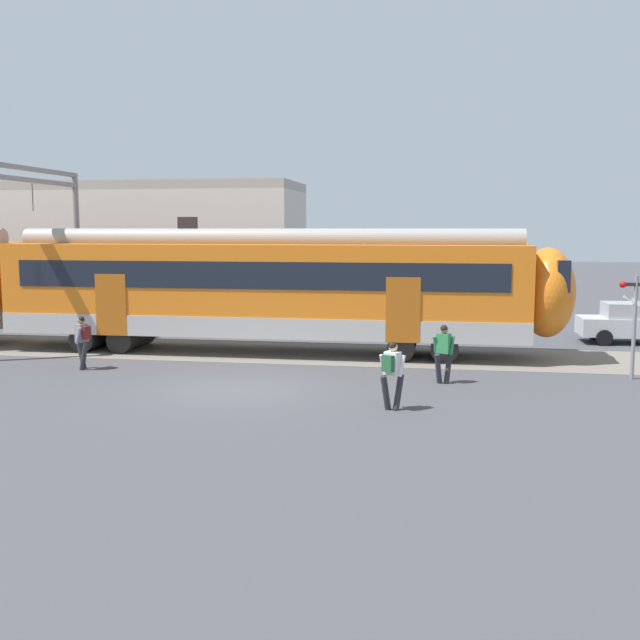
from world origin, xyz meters
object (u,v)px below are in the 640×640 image
object	(u,v)px
pedestrian_white	(392,370)
commuter_train	(37,285)
parked_car_silver	(633,323)
pedestrian_grey	(82,338)
crossing_signal	(635,310)
pedestrian_green	(444,350)

from	to	relation	value
pedestrian_white	commuter_train	bearing A→B (deg)	150.55
pedestrian_white	parked_car_silver	bearing A→B (deg)	55.39
pedestrian_grey	crossing_signal	distance (m)	16.46
pedestrian_grey	crossing_signal	world-z (taller)	crossing_signal
pedestrian_grey	parked_car_silver	xyz separation A→B (m)	(18.05, 8.36, -0.21)
pedestrian_green	commuter_train	bearing A→B (deg)	163.80
commuter_train	pedestrian_green	world-z (taller)	commuter_train
commuter_train	crossing_signal	xyz separation A→B (m)	(20.16, -2.82, -0.24)
commuter_train	crossing_signal	world-z (taller)	commuter_train
commuter_train	pedestrian_white	world-z (taller)	commuter_train
commuter_train	pedestrian_grey	bearing A→B (deg)	-46.85
commuter_train	pedestrian_grey	xyz separation A→B (m)	(3.78, -4.03, -1.26)
commuter_train	pedestrian_white	size ratio (longest dim) A/B	22.83
pedestrian_white	pedestrian_green	world-z (taller)	same
commuter_train	parked_car_silver	bearing A→B (deg)	11.22
commuter_train	crossing_signal	size ratio (longest dim) A/B	12.68
commuter_train	pedestrian_green	bearing A→B (deg)	-16.20
commuter_train	parked_car_silver	world-z (taller)	commuter_train
crossing_signal	parked_car_silver	bearing A→B (deg)	76.91
pedestrian_white	crossing_signal	bearing A→B (deg)	36.20
pedestrian_white	crossing_signal	size ratio (longest dim) A/B	0.56
crossing_signal	pedestrian_grey	bearing A→B (deg)	-175.77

